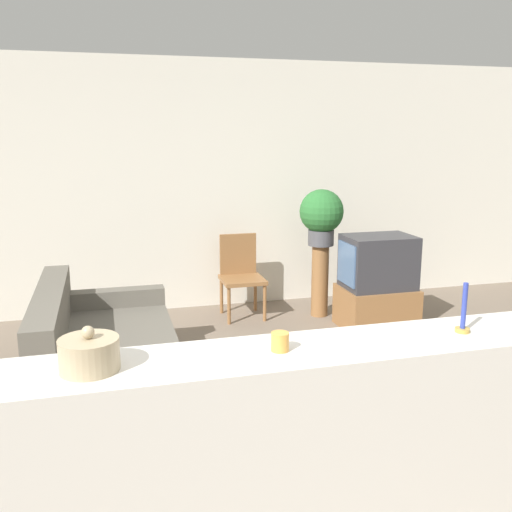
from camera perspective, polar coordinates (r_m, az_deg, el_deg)
The scene contains 12 objects.
ground_plane at distance 3.45m, azimuth 1.15°, elevation -21.65°, with size 14.00×14.00×0.00m, color #756656.
wall_back at distance 6.26m, azimuth -7.63°, elevation 6.84°, with size 9.00×0.06×2.70m.
couch at distance 4.51m, azimuth -15.07°, elevation -9.67°, with size 1.00×1.74×0.80m.
tv_stand at distance 5.88m, azimuth 11.93°, elevation -5.04°, with size 0.71×0.56×0.41m.
television at distance 5.76m, azimuth 12.08°, elevation -0.58°, with size 0.68×0.48×0.52m.
wooden_chair at distance 6.07m, azimuth -1.54°, elevation -1.61°, with size 0.44×0.44×0.87m.
plant_stand at distance 6.11m, azimuth 6.41°, elevation -2.45°, with size 0.18×0.18×0.77m.
potted_plant at distance 5.97m, azimuth 6.57°, elevation 4.17°, with size 0.46×0.46×0.59m.
foreground_counter at distance 2.80m, azimuth 4.13°, elevation -18.63°, with size 2.62×0.44×0.98m.
decorative_bowl at distance 2.43m, azimuth -16.34°, elevation -9.38°, with size 0.24×0.24×0.19m.
candle_jar at distance 2.54m, azimuth 2.42°, elevation -8.55°, with size 0.08×0.08×0.08m.
candlestick at distance 2.92m, azimuth 20.03°, elevation -5.68°, with size 0.07×0.07×0.25m.
Camera 1 is at (-0.81, -2.75, 1.92)m, focal length 40.00 mm.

